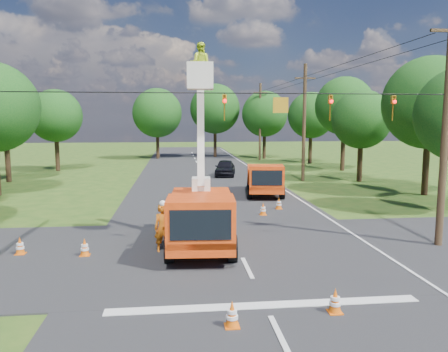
{
  "coord_description": "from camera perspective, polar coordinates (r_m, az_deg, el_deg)",
  "views": [
    {
      "loc": [
        -2.45,
        -14.84,
        5.28
      ],
      "look_at": [
        -0.2,
        5.85,
        2.6
      ],
      "focal_mm": 35.0,
      "sensor_mm": 36.0,
      "label": 1
    }
  ],
  "objects": [
    {
      "name": "tree_right_c",
      "position": [
        39.1,
        17.52,
        7.06
      ],
      "size": [
        5.0,
        5.0,
        7.83
      ],
      "color": "#382616",
      "rests_on": "ground"
    },
    {
      "name": "stop_bar",
      "position": [
        13.01,
        5.41,
        -16.64
      ],
      "size": [
        9.0,
        0.45,
        0.02
      ],
      "primitive_type": "cube",
      "color": "silver",
      "rests_on": "ground"
    },
    {
      "name": "edge_line",
      "position": [
        36.14,
        6.73,
        -1.11
      ],
      "size": [
        0.12,
        90.0,
        0.02
      ],
      "primitive_type": "cube",
      "color": "silver",
      "rests_on": "ground"
    },
    {
      "name": "tree_far_c",
      "position": [
        60.04,
        5.33,
        8.06
      ],
      "size": [
        6.2,
        6.2,
        9.18
      ],
      "color": "#382616",
      "rests_on": "ground"
    },
    {
      "name": "ground_worker",
      "position": [
        17.76,
        -7.98,
        -6.75
      ],
      "size": [
        0.8,
        0.61,
        1.96
      ],
      "primitive_type": "imported",
      "rotation": [
        0.0,
        0.0,
        0.21
      ],
      "color": "#E04D12",
      "rests_on": "ground"
    },
    {
      "name": "pole_right_near",
      "position": [
        20.08,
        26.99,
        6.05
      ],
      "size": [
        1.8,
        0.3,
        10.0
      ],
      "color": "#4C3823",
      "rests_on": "ground"
    },
    {
      "name": "traffic_cone_3",
      "position": [
        26.13,
        7.18,
        -3.57
      ],
      "size": [
        0.38,
        0.38,
        0.71
      ],
      "color": "#E65E0C",
      "rests_on": "ground"
    },
    {
      "name": "traffic_cone_7",
      "position": [
        33.67,
        6.97,
        -1.12
      ],
      "size": [
        0.38,
        0.38,
        0.71
      ],
      "color": "#E65E0C",
      "rests_on": "ground"
    },
    {
      "name": "tree_left_e",
      "position": [
        41.42,
        -26.77,
        8.24
      ],
      "size": [
        5.8,
        5.8,
        9.41
      ],
      "color": "#382616",
      "rests_on": "ground"
    },
    {
      "name": "tree_right_e",
      "position": [
        54.32,
        11.31,
        7.77
      ],
      "size": [
        5.6,
        5.6,
        8.63
      ],
      "color": "#382616",
      "rests_on": "ground"
    },
    {
      "name": "traffic_cone_0",
      "position": [
        11.67,
        1.06,
        -17.63
      ],
      "size": [
        0.38,
        0.38,
        0.71
      ],
      "color": "#E65E0C",
      "rests_on": "ground"
    },
    {
      "name": "pole_right_mid",
      "position": [
        38.43,
        10.43,
        6.97
      ],
      "size": [
        1.8,
        0.3,
        10.0
      ],
      "color": "#4C3823",
      "rests_on": "ground"
    },
    {
      "name": "distant_car",
      "position": [
        41.36,
        0.15,
        1.08
      ],
      "size": [
        2.52,
        4.73,
        1.53
      ],
      "primitive_type": "imported",
      "rotation": [
        0.0,
        0.0,
        -0.17
      ],
      "color": "black",
      "rests_on": "ground"
    },
    {
      "name": "tree_left_f",
      "position": [
        48.44,
        -21.16,
        7.34
      ],
      "size": [
        5.4,
        5.4,
        8.4
      ],
      "color": "#382616",
      "rests_on": "ground"
    },
    {
      "name": "traffic_cone_5",
      "position": [
        19.13,
        -25.09,
        -8.28
      ],
      "size": [
        0.38,
        0.38,
        0.71
      ],
      "color": "#E65E0C",
      "rests_on": "ground"
    },
    {
      "name": "second_truck",
      "position": [
        30.91,
        5.36,
        -0.27
      ],
      "size": [
        3.21,
        6.43,
        2.31
      ],
      "rotation": [
        0.0,
        0.0,
        -0.15
      ],
      "color": "#F04710",
      "rests_on": "ground"
    },
    {
      "name": "tree_far_b",
      "position": [
        62.09,
        -1.18,
        8.76
      ],
      "size": [
        7.0,
        7.0,
        10.32
      ],
      "color": "#382616",
      "rests_on": "ground"
    },
    {
      "name": "tree_right_b",
      "position": [
        33.72,
        25.26,
        8.61
      ],
      "size": [
        6.4,
        6.4,
        9.65
      ],
      "color": "#382616",
      "rests_on": "ground"
    },
    {
      "name": "traffic_cone_1",
      "position": [
        12.78,
        14.31,
        -15.55
      ],
      "size": [
        0.38,
        0.38,
        0.71
      ],
      "color": "#E65E0C",
      "rests_on": "ground"
    },
    {
      "name": "tree_far_a",
      "position": [
        59.9,
        -8.73,
        8.13
      ],
      "size": [
        6.6,
        6.6,
        9.5
      ],
      "color": "#382616",
      "rests_on": "ground"
    },
    {
      "name": "bucket_truck",
      "position": [
        18.05,
        -3.02,
        -3.91
      ],
      "size": [
        3.0,
        6.82,
        8.41
      ],
      "rotation": [
        0.0,
        0.0,
        -0.06
      ],
      "color": "#F04710",
      "rests_on": "ground"
    },
    {
      "name": "traffic_cone_4",
      "position": [
        18.02,
        -17.74,
        -8.87
      ],
      "size": [
        0.38,
        0.38,
        0.71
      ],
      "color": "#E65E0C",
      "rests_on": "ground"
    },
    {
      "name": "pole_right_far",
      "position": [
        57.88,
        4.74,
        7.15
      ],
      "size": [
        1.8,
        0.3,
        10.0
      ],
      "color": "#4C3823",
      "rests_on": "ground"
    },
    {
      "name": "ground",
      "position": [
        35.32,
        -2.16,
        -1.26
      ],
      "size": [
        140.0,
        140.0,
        0.0
      ],
      "primitive_type": "plane",
      "color": "#264B16",
      "rests_on": "ground"
    },
    {
      "name": "traffic_cone_2",
      "position": [
        24.4,
        5.13,
        -4.32
      ],
      "size": [
        0.38,
        0.38,
        0.71
      ],
      "color": "#E65E0C",
      "rests_on": "ground"
    },
    {
      "name": "road_cross",
      "position": [
        17.81,
        2.0,
        -9.91
      ],
      "size": [
        56.0,
        10.0,
        0.07
      ],
      "primitive_type": "cube",
      "color": "black",
      "rests_on": "ground"
    },
    {
      "name": "signal_span",
      "position": [
        17.48,
        9.43,
        9.2
      ],
      "size": [
        18.0,
        0.29,
        1.07
      ],
      "color": "black",
      "rests_on": "ground"
    },
    {
      "name": "tree_right_d",
      "position": [
        47.13,
        15.45,
        8.79
      ],
      "size": [
        6.0,
        6.0,
        9.7
      ],
      "color": "#382616",
      "rests_on": "ground"
    },
    {
      "name": "road_main",
      "position": [
        35.32,
        -2.16,
        -1.26
      ],
      "size": [
        12.0,
        100.0,
        0.06
      ],
      "primitive_type": "cube",
      "color": "black",
      "rests_on": "ground"
    }
  ]
}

